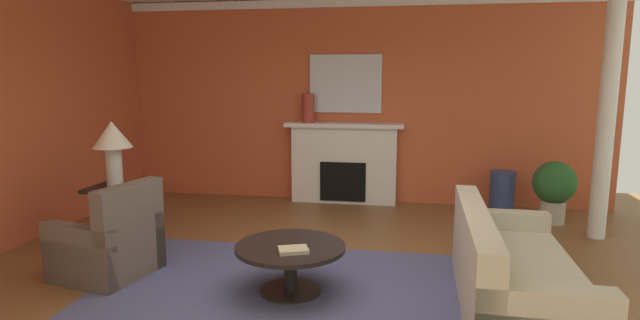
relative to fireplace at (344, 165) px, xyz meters
The scene contains 16 objects.
ground_plane 3.26m from the fireplace, 88.09° to the right, with size 9.23×9.23×0.00m, color brown.
wall_fireplace 0.99m from the fireplace, 63.14° to the left, with size 7.70×0.12×3.10m, color #C65633.
crown_moulding 2.44m from the fireplace, 50.74° to the left, with size 7.70×0.08×0.12m, color white.
area_rug 3.47m from the fireplace, 90.76° to the right, with size 3.64×2.45×0.01m, color #4C517A.
fireplace is the anchor object (origin of this frame).
mantel_mirror 1.25m from the fireplace, 90.00° to the left, with size 1.10×0.04×0.88m, color silver.
sofa 3.96m from the fireplace, 61.97° to the right, with size 0.93×2.11×0.85m.
armchair_near_window 3.85m from the fireplace, 119.45° to the right, with size 0.95×0.95×0.95m.
coffee_table 3.43m from the fireplace, 90.76° to the right, with size 1.00×1.00×0.45m.
side_table 3.40m from the fireplace, 133.30° to the right, with size 0.56×0.56×0.70m.
table_lamp 3.46m from the fireplace, 133.30° to the right, with size 0.44×0.44×0.75m.
vase_mantel_left 1.03m from the fireplace, behind, with size 0.19×0.19×0.44m, color #9E3328.
vase_tall_corner 2.34m from the fireplace, ahead, with size 0.35×0.35×0.62m, color navy.
book_red_cover 3.60m from the fireplace, 89.64° to the right, with size 0.25×0.19×0.04m, color tan.
potted_plant 2.97m from the fireplace, 12.21° to the right, with size 0.56×0.56×0.83m.
column_white 3.61m from the fireplace, 20.18° to the right, with size 0.20×0.20×3.10m, color white.
Camera 1 is at (0.88, -4.57, 1.98)m, focal length 28.97 mm.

